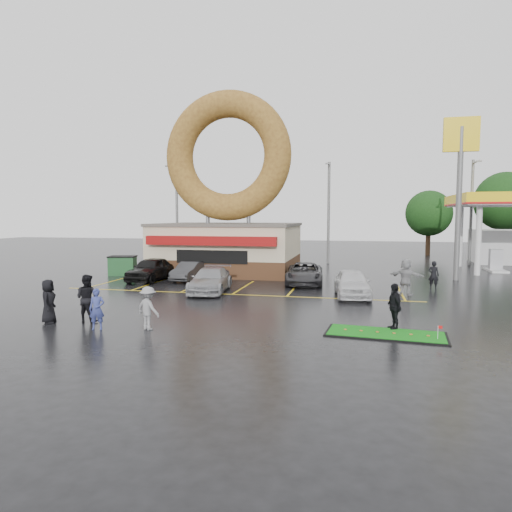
% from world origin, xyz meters
% --- Properties ---
extents(ground, '(120.00, 120.00, 0.00)m').
position_xyz_m(ground, '(0.00, 0.00, 0.00)').
color(ground, black).
rests_on(ground, ground).
extents(donut_shop, '(10.20, 8.70, 13.50)m').
position_xyz_m(donut_shop, '(-3.00, 12.97, 4.46)').
color(donut_shop, '#472B19').
rests_on(donut_shop, ground).
extents(shell_sign, '(2.20, 0.36, 10.60)m').
position_xyz_m(shell_sign, '(13.00, 12.00, 7.38)').
color(shell_sign, slate).
rests_on(shell_sign, ground).
extents(streetlight_left, '(0.40, 2.21, 9.00)m').
position_xyz_m(streetlight_left, '(-10.00, 19.92, 4.78)').
color(streetlight_left, slate).
rests_on(streetlight_left, ground).
extents(streetlight_mid, '(0.40, 2.21, 9.00)m').
position_xyz_m(streetlight_mid, '(4.00, 20.92, 4.78)').
color(streetlight_mid, slate).
rests_on(streetlight_mid, ground).
extents(streetlight_right, '(0.40, 2.21, 9.00)m').
position_xyz_m(streetlight_right, '(16.00, 21.92, 4.78)').
color(streetlight_right, slate).
rests_on(streetlight_right, ground).
extents(tree_far_c, '(6.30, 6.30, 9.00)m').
position_xyz_m(tree_far_c, '(22.00, 34.00, 5.84)').
color(tree_far_c, '#332114').
rests_on(tree_far_c, ground).
extents(tree_far_d, '(4.90, 4.90, 7.00)m').
position_xyz_m(tree_far_d, '(14.00, 32.00, 4.53)').
color(tree_far_d, '#332114').
rests_on(tree_far_d, ground).
extents(car_black, '(1.94, 4.56, 1.54)m').
position_xyz_m(car_black, '(-6.62, 7.26, 0.77)').
color(car_black, black).
rests_on(car_black, ground).
extents(car_dgrey, '(1.47, 3.78, 1.23)m').
position_xyz_m(car_dgrey, '(-4.21, 8.00, 0.61)').
color(car_dgrey, '#2E2F31').
rests_on(car_dgrey, ground).
extents(car_silver, '(2.38, 4.84, 1.35)m').
position_xyz_m(car_silver, '(-1.40, 3.91, 0.68)').
color(car_silver, '#98989C').
rests_on(car_silver, ground).
extents(car_grey, '(2.62, 4.99, 1.34)m').
position_xyz_m(car_grey, '(3.40, 8.00, 0.67)').
color(car_grey, '#303032').
rests_on(car_grey, ground).
extents(car_white, '(2.19, 4.43, 1.45)m').
position_xyz_m(car_white, '(6.36, 4.09, 0.73)').
color(car_white, silver).
rests_on(car_white, ground).
extents(person_blue, '(0.65, 0.53, 1.54)m').
position_xyz_m(person_blue, '(-2.87, -5.09, 0.77)').
color(person_blue, navy).
rests_on(person_blue, ground).
extents(person_blackjkt, '(0.99, 0.80, 1.92)m').
position_xyz_m(person_blackjkt, '(-3.93, -4.09, 0.96)').
color(person_blackjkt, black).
rests_on(person_blackjkt, ground).
extents(person_hoodie, '(1.20, 0.97, 1.62)m').
position_xyz_m(person_hoodie, '(-0.98, -4.70, 0.81)').
color(person_hoodie, gray).
rests_on(person_hoodie, ground).
extents(person_bystander, '(0.80, 0.99, 1.75)m').
position_xyz_m(person_bystander, '(-5.30, -4.62, 0.87)').
color(person_bystander, black).
rests_on(person_bystander, ground).
extents(person_cameraman, '(0.74, 1.11, 1.75)m').
position_xyz_m(person_cameraman, '(7.98, -2.74, 0.88)').
color(person_cameraman, black).
rests_on(person_cameraman, ground).
extents(person_walker_near, '(1.90, 1.28, 1.96)m').
position_xyz_m(person_walker_near, '(9.17, 5.31, 0.98)').
color(person_walker_near, '#949597').
rests_on(person_walker_near, ground).
extents(person_walker_far, '(0.70, 0.58, 1.65)m').
position_xyz_m(person_walker_far, '(10.93, 7.68, 0.83)').
color(person_walker_far, black).
rests_on(person_walker_far, ground).
extents(dumpster, '(2.04, 1.60, 1.30)m').
position_xyz_m(dumpster, '(-9.93, 9.58, 0.65)').
color(dumpster, '#1C4A24').
rests_on(dumpster, ground).
extents(putting_green, '(4.35, 2.20, 0.53)m').
position_xyz_m(putting_green, '(7.65, -3.54, 0.03)').
color(putting_green, black).
rests_on(putting_green, ground).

